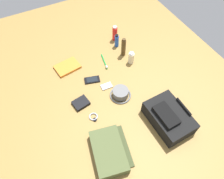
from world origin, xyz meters
TOP-DOWN VIEW (x-y plane):
  - ground_plane at (0.00, 0.00)m, footprint 2.64×2.02m
  - backpack at (0.39, 0.23)m, footprint 0.33×0.23m
  - toiletry_pouch at (0.40, -0.23)m, footprint 0.32×0.28m
  - bucket_hat at (0.05, 0.04)m, footprint 0.16×0.16m
  - sunscreen_spray at (-0.52, 0.30)m, footprint 0.04×0.04m
  - deodorant_spray at (-0.44, 0.27)m, footprint 0.04×0.04m
  - cologne_bottle at (-0.31, 0.27)m, footprint 0.04×0.04m
  - lotion_bottle at (-0.20, 0.28)m, footprint 0.05×0.05m
  - paperback_novel at (-0.39, -0.21)m, footprint 0.17×0.21m
  - cell_phone at (-0.18, -0.09)m, footprint 0.09×0.13m
  - media_player at (-0.07, -0.01)m, footprint 0.06×0.09m
  - wristwatch at (0.13, -0.21)m, footprint 0.07×0.06m
  - toothbrush at (-0.30, 0.08)m, footprint 0.17×0.04m
  - wallet at (-0.01, -0.25)m, footprint 0.11×0.12m

SIDE VIEW (x-z plane):
  - ground_plane at x=0.00m, z-range -0.02..0.00m
  - media_player at x=-0.07m, z-range 0.00..0.01m
  - wristwatch at x=0.13m, z-range 0.00..0.01m
  - cell_phone at x=-0.18m, z-range 0.00..0.01m
  - toothbrush at x=-0.30m, z-range 0.00..0.02m
  - paperback_novel at x=-0.39m, z-range 0.00..0.02m
  - wallet at x=-0.01m, z-range 0.00..0.02m
  - bucket_hat at x=0.05m, z-range 0.00..0.06m
  - toiletry_pouch at x=0.40m, z-range 0.00..0.07m
  - lotion_bottle at x=-0.20m, z-range 0.00..0.11m
  - backpack at x=0.39m, z-range -0.01..0.13m
  - deodorant_spray at x=-0.44m, z-range 0.00..0.12m
  - sunscreen_spray at x=-0.52m, z-range 0.00..0.14m
  - cologne_bottle at x=-0.31m, z-range 0.00..0.17m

